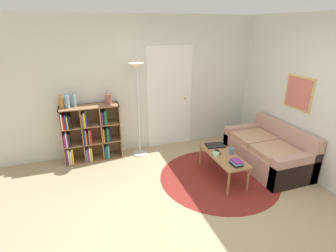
{
  "coord_description": "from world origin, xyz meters",
  "views": [
    {
      "loc": [
        -1.43,
        -2.48,
        2.41
      ],
      "look_at": [
        -0.12,
        1.33,
        0.85
      ],
      "focal_mm": 28.0,
      "sensor_mm": 36.0,
      "label": 1
    }
  ],
  "objects": [
    {
      "name": "wall_back",
      "position": [
        0.01,
        2.44,
        1.29
      ],
      "size": [
        7.13,
        0.11,
        2.6
      ],
      "color": "silver",
      "rests_on": "ground_plane"
    },
    {
      "name": "couch",
      "position": [
        1.67,
        0.93,
        0.27
      ],
      "size": [
        0.87,
        1.53,
        0.76
      ],
      "color": "tan",
      "rests_on": "ground_plane"
    },
    {
      "name": "book_stack_on_table",
      "position": [
        0.68,
        0.48,
        0.47
      ],
      "size": [
        0.15,
        0.2,
        0.08
      ],
      "color": "black",
      "rests_on": "coffee_table"
    },
    {
      "name": "ground_plane",
      "position": [
        0.0,
        0.0,
        0.0
      ],
      "size": [
        14.0,
        14.0,
        0.0
      ],
      "primitive_type": "plane",
      "color": "tan"
    },
    {
      "name": "laptop",
      "position": [
        0.7,
        1.18,
        0.44
      ],
      "size": [
        0.35,
        0.26,
        0.02
      ],
      "color": "black",
      "rests_on": "coffee_table"
    },
    {
      "name": "vase_on_shelf",
      "position": [
        -0.96,
        2.23,
        1.15
      ],
      "size": [
        0.11,
        0.11,
        0.18
      ],
      "color": "#934C47",
      "rests_on": "bookshelf"
    },
    {
      "name": "coffee_table",
      "position": [
        0.67,
        0.84,
        0.38
      ],
      "size": [
        0.42,
        1.04,
        0.43
      ],
      "color": "#996B42",
      "rests_on": "ground_plane"
    },
    {
      "name": "floor_lamp",
      "position": [
        -0.44,
        2.13,
        1.44
      ],
      "size": [
        0.28,
        0.28,
        1.79
      ],
      "color": "#B7B7BC",
      "rests_on": "ground_plane"
    },
    {
      "name": "wall_right",
      "position": [
        2.09,
        1.2,
        1.3
      ],
      "size": [
        0.08,
        5.42,
        2.6
      ],
      "color": "silver",
      "rests_on": "ground_plane"
    },
    {
      "name": "cup",
      "position": [
        0.81,
        0.83,
        0.47
      ],
      "size": [
        0.08,
        0.08,
        0.09
      ],
      "color": "teal",
      "rests_on": "coffee_table"
    },
    {
      "name": "rug",
      "position": [
        0.62,
        0.85,
        0.0
      ],
      "size": [
        1.97,
        1.97,
        0.01
      ],
      "color": "maroon",
      "rests_on": "ground_plane"
    },
    {
      "name": "remote",
      "position": [
        0.63,
        0.94,
        0.44
      ],
      "size": [
        0.07,
        0.16,
        0.02
      ],
      "color": "black",
      "rests_on": "coffee_table"
    },
    {
      "name": "bottle_middle",
      "position": [
        -1.66,
        2.2,
        1.17
      ],
      "size": [
        0.08,
        0.08,
        0.28
      ],
      "color": "#6B93A3",
      "rests_on": "bookshelf"
    },
    {
      "name": "bookshelf",
      "position": [
        -1.37,
        2.23,
        0.51
      ],
      "size": [
        1.04,
        0.34,
        1.06
      ],
      "color": "#936B47",
      "rests_on": "ground_plane"
    },
    {
      "name": "bottle_left",
      "position": [
        -1.75,
        2.21,
        1.16
      ],
      "size": [
        0.08,
        0.08,
        0.26
      ],
      "color": "olive",
      "rests_on": "bookshelf"
    },
    {
      "name": "bowl",
      "position": [
        0.54,
        0.84,
        0.45
      ],
      "size": [
        0.11,
        0.11,
        0.05
      ],
      "color": "#9ED193",
      "rests_on": "coffee_table"
    },
    {
      "name": "bottle_right",
      "position": [
        -1.54,
        2.25,
        1.17
      ],
      "size": [
        0.07,
        0.07,
        0.27
      ],
      "color": "#6B93A3",
      "rests_on": "bookshelf"
    }
  ]
}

